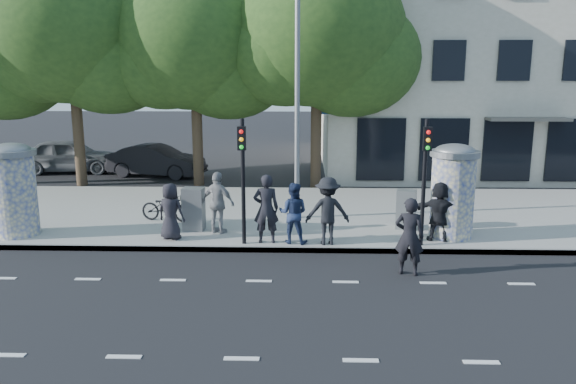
{
  "coord_description": "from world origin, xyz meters",
  "views": [
    {
      "loc": [
        1.04,
        -10.82,
        4.71
      ],
      "look_at": [
        0.61,
        3.5,
        1.67
      ],
      "focal_mm": 35.0,
      "sensor_mm": 36.0,
      "label": 1
    }
  ],
  "objects_px": {
    "ped_f": "(439,211)",
    "ped_c": "(293,213)",
    "traffic_pole_near": "(243,169)",
    "ped_a": "(171,211)",
    "car_left": "(69,156)",
    "street_lamp": "(297,70)",
    "traffic_pole_far": "(425,170)",
    "man_road": "(409,236)",
    "ped_b": "(266,209)",
    "ped_e": "(218,203)",
    "cabinet_right": "(406,210)",
    "car_mid": "(156,161)",
    "bicycle": "(167,207)",
    "cabinet_left": "(194,209)",
    "ad_column_left": "(14,187)",
    "ped_d": "(328,211)",
    "ad_column_right": "(453,189)"
  },
  "relations": [
    {
      "from": "street_lamp",
      "to": "ped_e",
      "type": "bearing_deg",
      "value": -141.34
    },
    {
      "from": "ped_f",
      "to": "cabinet_right",
      "type": "distance_m",
      "value": 1.4
    },
    {
      "from": "traffic_pole_far",
      "to": "ped_b",
      "type": "xyz_separation_m",
      "value": [
        -4.2,
        0.17,
        -1.13
      ]
    },
    {
      "from": "ad_column_left",
      "to": "car_left",
      "type": "bearing_deg",
      "value": 105.69
    },
    {
      "from": "street_lamp",
      "to": "ped_f",
      "type": "relative_size",
      "value": 4.79
    },
    {
      "from": "ped_a",
      "to": "ped_f",
      "type": "xyz_separation_m",
      "value": [
        7.43,
        0.08,
        0.04
      ]
    },
    {
      "from": "ad_column_right",
      "to": "ped_e",
      "type": "bearing_deg",
      "value": 178.81
    },
    {
      "from": "cabinet_right",
      "to": "car_mid",
      "type": "distance_m",
      "value": 13.51
    },
    {
      "from": "traffic_pole_near",
      "to": "ped_a",
      "type": "xyz_separation_m",
      "value": [
        -2.08,
        0.41,
        -1.29
      ]
    },
    {
      "from": "ad_column_left",
      "to": "ad_column_right",
      "type": "bearing_deg",
      "value": 0.92
    },
    {
      "from": "ped_e",
      "to": "man_road",
      "type": "bearing_deg",
      "value": 174.43
    },
    {
      "from": "ped_f",
      "to": "ped_c",
      "type": "bearing_deg",
      "value": 17.31
    },
    {
      "from": "ped_c",
      "to": "ped_f",
      "type": "bearing_deg",
      "value": -164.21
    },
    {
      "from": "ped_c",
      "to": "cabinet_right",
      "type": "height_order",
      "value": "ped_c"
    },
    {
      "from": "car_mid",
      "to": "bicycle",
      "type": "bearing_deg",
      "value": -151.41
    },
    {
      "from": "man_road",
      "to": "car_mid",
      "type": "relative_size",
      "value": 0.42
    },
    {
      "from": "man_road",
      "to": "cabinet_right",
      "type": "relative_size",
      "value": 1.6
    },
    {
      "from": "ped_c",
      "to": "bicycle",
      "type": "height_order",
      "value": "ped_c"
    },
    {
      "from": "street_lamp",
      "to": "ped_b",
      "type": "bearing_deg",
      "value": -106.67
    },
    {
      "from": "ped_a",
      "to": "car_mid",
      "type": "xyz_separation_m",
      "value": [
        -3.15,
        10.47,
        -0.21
      ]
    },
    {
      "from": "ped_c",
      "to": "traffic_pole_far",
      "type": "bearing_deg",
      "value": -171.59
    },
    {
      "from": "traffic_pole_far",
      "to": "ped_e",
      "type": "height_order",
      "value": "traffic_pole_far"
    },
    {
      "from": "street_lamp",
      "to": "cabinet_right",
      "type": "relative_size",
      "value": 6.81
    },
    {
      "from": "car_left",
      "to": "ped_b",
      "type": "bearing_deg",
      "value": -144.31
    },
    {
      "from": "ped_b",
      "to": "car_mid",
      "type": "bearing_deg",
      "value": -67.2
    },
    {
      "from": "ped_a",
      "to": "ped_d",
      "type": "distance_m",
      "value": 4.36
    },
    {
      "from": "ped_e",
      "to": "cabinet_left",
      "type": "bearing_deg",
      "value": 2.97
    },
    {
      "from": "ped_a",
      "to": "cabinet_right",
      "type": "distance_m",
      "value": 6.86
    },
    {
      "from": "ad_column_right",
      "to": "car_mid",
      "type": "xyz_separation_m",
      "value": [
        -11.03,
        9.98,
        -0.8
      ]
    },
    {
      "from": "ad_column_left",
      "to": "ped_c",
      "type": "height_order",
      "value": "ad_column_left"
    },
    {
      "from": "ped_b",
      "to": "ped_f",
      "type": "xyz_separation_m",
      "value": [
        4.76,
        0.32,
        -0.12
      ]
    },
    {
      "from": "ped_c",
      "to": "traffic_pole_near",
      "type": "bearing_deg",
      "value": 18.41
    },
    {
      "from": "traffic_pole_near",
      "to": "ped_a",
      "type": "distance_m",
      "value": 2.48
    },
    {
      "from": "ad_column_right",
      "to": "cabinet_left",
      "type": "xyz_separation_m",
      "value": [
        -7.42,
        0.44,
        -0.75
      ]
    },
    {
      "from": "street_lamp",
      "to": "ped_e",
      "type": "distance_m",
      "value": 4.72
    },
    {
      "from": "ped_d",
      "to": "car_mid",
      "type": "xyz_separation_m",
      "value": [
        -7.5,
        10.79,
        -0.33
      ]
    },
    {
      "from": "ped_f",
      "to": "car_mid",
      "type": "bearing_deg",
      "value": -31.74
    },
    {
      "from": "ped_d",
      "to": "car_left",
      "type": "xyz_separation_m",
      "value": [
        -12.0,
        11.76,
        -0.25
      ]
    },
    {
      "from": "ped_a",
      "to": "car_left",
      "type": "relative_size",
      "value": 0.33
    },
    {
      "from": "ped_a",
      "to": "man_road",
      "type": "xyz_separation_m",
      "value": [
        6.2,
        -2.22,
        -0.01
      ]
    },
    {
      "from": "traffic_pole_near",
      "to": "street_lamp",
      "type": "height_order",
      "value": "street_lamp"
    },
    {
      "from": "man_road",
      "to": "bicycle",
      "type": "distance_m",
      "value": 7.97
    },
    {
      "from": "man_road",
      "to": "ped_f",
      "type": "bearing_deg",
      "value": -102.17
    },
    {
      "from": "car_left",
      "to": "street_lamp",
      "type": "bearing_deg",
      "value": -134.79
    },
    {
      "from": "traffic_pole_near",
      "to": "man_road",
      "type": "height_order",
      "value": "traffic_pole_near"
    },
    {
      "from": "traffic_pole_near",
      "to": "ped_b",
      "type": "bearing_deg",
      "value": 15.78
    },
    {
      "from": "ped_c",
      "to": "cabinet_left",
      "type": "xyz_separation_m",
      "value": [
        -2.96,
        1.18,
        -0.2
      ]
    },
    {
      "from": "ad_column_left",
      "to": "car_left",
      "type": "distance_m",
      "value": 11.6
    },
    {
      "from": "ad_column_right",
      "to": "street_lamp",
      "type": "xyz_separation_m",
      "value": [
        -4.4,
        1.93,
        3.26
      ]
    },
    {
      "from": "ped_a",
      "to": "ped_c",
      "type": "bearing_deg",
      "value": -167.05
    }
  ]
}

